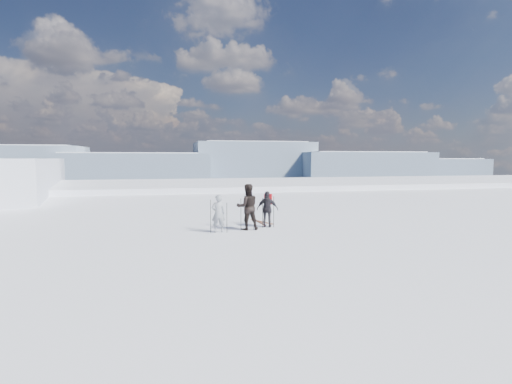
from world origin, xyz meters
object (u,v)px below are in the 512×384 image
skis_loose (260,222)px  skier_grey (218,214)px  skier_pack (267,209)px  skier_dark (247,207)px

skis_loose → skier_grey: bearing=-136.3°
skier_pack → skis_loose: bearing=-69.4°
skier_grey → skis_loose: bearing=-139.8°
skier_grey → skier_dark: 1.34m
skier_pack → skis_loose: (0.01, 1.42, -0.78)m
skier_dark → skis_loose: bearing=-118.9°
skier_dark → skis_loose: (1.00, 1.86, -0.96)m
skier_dark → skier_pack: skier_dark is taller
skier_dark → skier_grey: bearing=13.3°
skier_dark → skis_loose: skier_dark is taller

